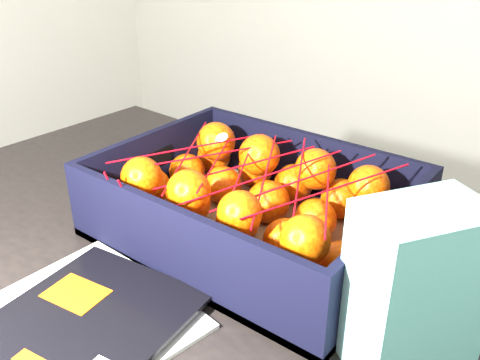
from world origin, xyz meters
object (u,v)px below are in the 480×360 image
Objects in this scene: magazine_stack at (66,331)px; produce_crate at (252,216)px; retail_carton at (414,289)px; table at (189,306)px.

produce_crate is at bearing 82.65° from magazine_stack.
retail_carton is at bearing -19.25° from produce_crate.
retail_carton reaches higher than table.
table is at bearing 91.96° from magazine_stack.
table is 2.76× the size of produce_crate.
produce_crate is (0.05, 0.10, 0.14)m from table.
retail_carton is at bearing -0.13° from table.
table is 6.29× the size of retail_carton.
produce_crate is at bearing 64.40° from table.
retail_carton is (0.33, -0.00, 0.20)m from table.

